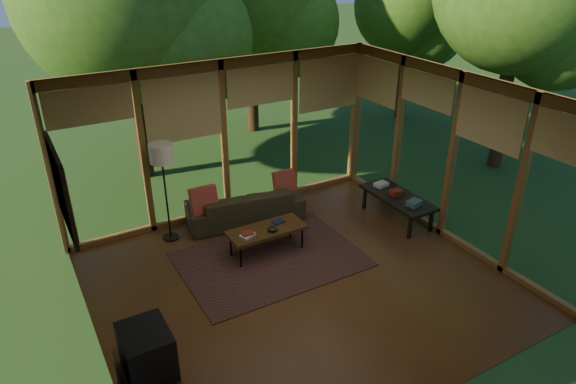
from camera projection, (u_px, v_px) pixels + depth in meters
floor at (299, 282)px, 7.34m from camera, size 5.50×5.50×0.00m
ceiling at (301, 98)px, 6.14m from camera, size 5.50×5.50×0.00m
wall_left at (82, 256)px, 5.51m from camera, size 0.04×5.00×2.70m
wall_front at (438, 303)px, 4.80m from camera, size 5.50×0.04×2.70m
window_wall_back at (224, 140)px, 8.68m from camera, size 5.50×0.12×2.70m
window_wall_right at (452, 158)px, 7.97m from camera, size 0.12×5.00×2.70m
exterior_lawn at (381, 85)px, 17.12m from camera, size 40.00×40.00×0.00m
tree_far at (406, 5)px, 12.68m from camera, size 2.56×2.56×4.22m
rug at (271, 259)px, 7.85m from camera, size 2.68×1.90×0.01m
sofa at (245, 206)px, 8.81m from camera, size 2.07×1.08×0.57m
pillow_left at (204, 201)px, 8.30m from camera, size 0.44×0.23×0.46m
pillow_right at (284, 182)px, 8.98m from camera, size 0.39×0.21×0.41m
ct_book_lower at (247, 235)px, 7.64m from camera, size 0.25×0.22×0.03m
ct_book_upper at (247, 234)px, 7.63m from camera, size 0.17×0.13×0.03m
ct_book_side at (278, 222)px, 8.01m from camera, size 0.20×0.16×0.03m
ct_bowl at (273, 229)px, 7.77m from camera, size 0.16×0.16×0.07m
television at (147, 352)px, 4.93m from camera, size 0.45×0.55×0.50m
console_book_a at (414, 203)px, 8.44m from camera, size 0.28×0.23×0.09m
console_book_b at (396, 192)px, 8.79m from camera, size 0.22×0.18×0.09m
console_book_c at (381, 184)px, 9.11m from camera, size 0.26×0.20×0.06m
floor_lamp at (162, 159)px, 7.78m from camera, size 0.36×0.36×1.65m
coffee_table at (267, 231)px, 7.86m from camera, size 1.20×0.50×0.43m
side_console at (398, 198)px, 8.79m from camera, size 0.60×1.40×0.46m
wall_painting at (62, 189)px, 6.53m from camera, size 0.06×1.35×1.15m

